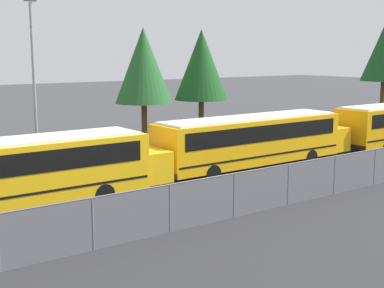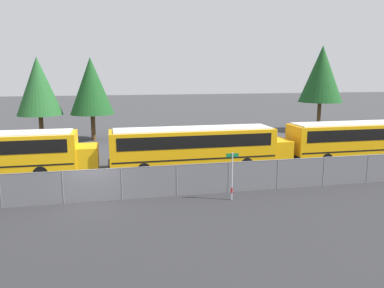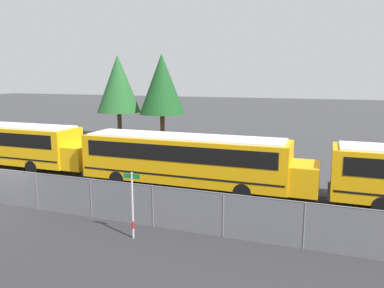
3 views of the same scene
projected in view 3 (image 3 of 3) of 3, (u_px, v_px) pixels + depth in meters
ground_plane at (13, 206)px, 18.44m from camera, size 200.00×200.00×0.00m
fence at (12, 188)px, 18.27m from camera, size 94.83×0.07×1.82m
school_bus_2 at (5, 142)px, 26.22m from camera, size 13.32×2.63×3.01m
school_bus_3 at (189, 157)px, 21.04m from camera, size 13.32×2.63×3.01m
street_sign at (132, 204)px, 14.48m from camera, size 0.70×0.09×2.67m
tree_2 at (118, 84)px, 37.83m from camera, size 4.43×4.43×8.45m
tree_3 at (162, 84)px, 35.55m from camera, size 4.38×4.38×8.42m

